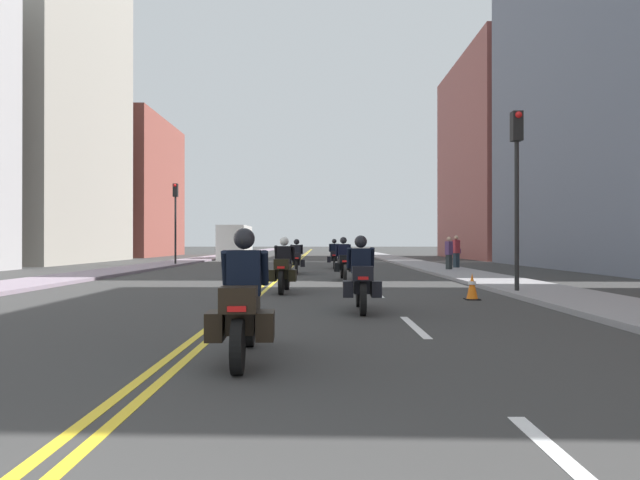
# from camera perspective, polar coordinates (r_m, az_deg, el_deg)

# --- Properties ---
(ground_plane) EXTENTS (264.00, 264.00, 0.00)m
(ground_plane) POSITION_cam_1_polar(r_m,az_deg,el_deg) (49.33, -2.00, -1.90)
(ground_plane) COLOR #353534
(sidewalk_left) EXTENTS (2.56, 144.00, 0.12)m
(sidewalk_left) POSITION_cam_1_polar(r_m,az_deg,el_deg) (50.24, -11.13, -1.80)
(sidewalk_left) COLOR gray
(sidewalk_left) RESTS_ON ground
(sidewalk_right) EXTENTS (2.56, 144.00, 0.12)m
(sidewalk_right) POSITION_cam_1_polar(r_m,az_deg,el_deg) (49.68, 7.23, -1.82)
(sidewalk_right) COLOR gray
(sidewalk_right) RESTS_ON ground
(centreline_yellow_inner) EXTENTS (0.12, 132.00, 0.01)m
(centreline_yellow_inner) POSITION_cam_1_polar(r_m,az_deg,el_deg) (49.33, -2.14, -1.90)
(centreline_yellow_inner) COLOR yellow
(centreline_yellow_inner) RESTS_ON ground
(centreline_yellow_outer) EXTENTS (0.12, 132.00, 0.01)m
(centreline_yellow_outer) POSITION_cam_1_polar(r_m,az_deg,el_deg) (49.32, -1.86, -1.90)
(centreline_yellow_outer) COLOR yellow
(centreline_yellow_outer) RESTS_ON ground
(lane_dashes_white) EXTENTS (0.14, 56.40, 0.01)m
(lane_dashes_white) POSITION_cam_1_polar(r_m,az_deg,el_deg) (30.35, 3.05, -2.93)
(lane_dashes_white) COLOR silver
(lane_dashes_white) RESTS_ON ground
(building_left_1) EXTENTS (9.62, 14.91, 27.27)m
(building_left_1) POSITION_cam_1_polar(r_m,az_deg,el_deg) (45.63, -27.89, 15.31)
(building_left_1) COLOR #9E988C
(building_left_1) RESTS_ON ground
(building_right_1) EXTENTS (7.49, 19.42, 24.69)m
(building_right_1) POSITION_cam_1_polar(r_m,az_deg,el_deg) (35.32, 28.54, 17.79)
(building_right_1) COLOR slate
(building_right_1) RESTS_ON ground
(building_left_2) EXTENTS (9.59, 14.74, 14.01)m
(building_left_2) POSITION_cam_1_polar(r_m,az_deg,el_deg) (60.47, -19.97, 5.06)
(building_left_2) COLOR brown
(building_left_2) RESTS_ON ground
(building_right_2) EXTENTS (7.34, 17.14, 17.75)m
(building_right_2) POSITION_cam_1_polar(r_m,az_deg,el_deg) (51.98, 18.11, 8.01)
(building_right_2) COLOR brown
(building_right_2) RESTS_ON ground
(motorcycle_0) EXTENTS (0.78, 2.22, 1.60)m
(motorcycle_0) POSITION_cam_1_polar(r_m,az_deg,el_deg) (6.70, -7.93, -6.95)
(motorcycle_0) COLOR black
(motorcycle_0) RESTS_ON ground
(motorcycle_1) EXTENTS (0.77, 2.13, 1.57)m
(motorcycle_1) POSITION_cam_1_polar(r_m,az_deg,el_deg) (11.33, 4.32, -4.17)
(motorcycle_1) COLOR black
(motorcycle_1) RESTS_ON ground
(motorcycle_2) EXTENTS (0.77, 2.26, 1.59)m
(motorcycle_2) POSITION_cam_1_polar(r_m,az_deg,el_deg) (15.59, -3.75, -3.08)
(motorcycle_2) COLOR black
(motorcycle_2) RESTS_ON ground
(motorcycle_3) EXTENTS (0.77, 2.25, 1.63)m
(motorcycle_3) POSITION_cam_1_polar(r_m,az_deg,el_deg) (20.80, 2.50, -2.34)
(motorcycle_3) COLOR black
(motorcycle_3) RESTS_ON ground
(motorcycle_4) EXTENTS (0.77, 2.22, 1.58)m
(motorcycle_4) POSITION_cam_1_polar(r_m,az_deg,el_deg) (24.89, -2.43, -2.03)
(motorcycle_4) COLOR black
(motorcycle_4) RESTS_ON ground
(motorcycle_5) EXTENTS (0.77, 2.21, 1.62)m
(motorcycle_5) POSITION_cam_1_polar(r_m,az_deg,el_deg) (30.04, 1.52, -1.70)
(motorcycle_5) COLOR black
(motorcycle_5) RESTS_ON ground
(traffic_cone_0) EXTENTS (0.35, 0.35, 0.66)m
(traffic_cone_0) POSITION_cam_1_polar(r_m,az_deg,el_deg) (14.17, 15.55, -4.69)
(traffic_cone_0) COLOR black
(traffic_cone_0) RESTS_ON ground
(traffic_light_near) EXTENTS (0.28, 0.38, 4.98)m
(traffic_light_near) POSITION_cam_1_polar(r_m,az_deg,el_deg) (15.92, 19.79, 7.00)
(traffic_light_near) COLOR black
(traffic_light_near) RESTS_ON ground
(traffic_light_far) EXTENTS (0.28, 0.38, 5.02)m
(traffic_light_far) POSITION_cam_1_polar(r_m,az_deg,el_deg) (34.67, -14.76, 3.12)
(traffic_light_far) COLOR black
(traffic_light_far) RESTS_ON ground
(pedestrian_0) EXTENTS (0.49, 0.40, 1.78)m
(pedestrian_0) POSITION_cam_1_polar(r_m,az_deg,el_deg) (29.39, 14.01, -1.22)
(pedestrian_0) COLOR #212E38
(pedestrian_0) RESTS_ON ground
(pedestrian_1) EXTENTS (0.41, 0.41, 1.71)m
(pedestrian_1) POSITION_cam_1_polar(r_m,az_deg,el_deg) (27.39, 13.28, -1.38)
(pedestrian_1) COLOR #262D2E
(pedestrian_1) RESTS_ON ground
(parked_truck) EXTENTS (2.20, 6.50, 2.80)m
(parked_truck) POSITION_cam_1_polar(r_m,az_deg,el_deg) (46.36, -8.70, -0.43)
(parked_truck) COLOR silver
(parked_truck) RESTS_ON ground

